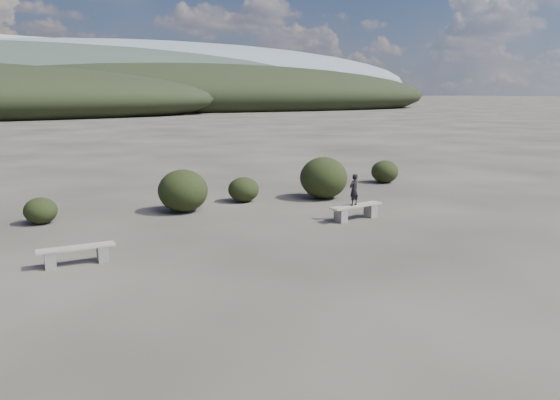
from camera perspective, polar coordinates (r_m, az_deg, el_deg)
ground at (r=10.87m, az=6.66°, el=-9.07°), size 1200.00×1200.00×0.00m
bench_left at (r=12.90m, az=-20.47°, el=-5.29°), size 1.66×0.35×0.41m
bench_right at (r=16.51m, az=7.94°, el=-1.10°), size 1.84×0.63×0.45m
seated_person at (r=16.31m, az=7.73°, el=1.07°), size 0.39×0.32×0.94m
shrub_a at (r=17.28m, az=-23.74°, el=-1.02°), size 0.94×0.94×0.77m
shrub_b at (r=17.65m, az=-10.10°, el=0.96°), size 1.58×1.58×1.36m
shrub_c at (r=19.07m, az=-3.83°, el=1.11°), size 1.08×1.08×0.87m
shrub_d at (r=19.66m, az=4.59°, el=2.33°), size 1.71×1.71×1.50m
shrub_e at (r=23.51m, az=10.89°, el=2.94°), size 1.14×1.14×0.95m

